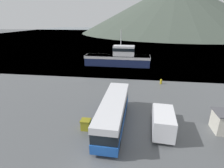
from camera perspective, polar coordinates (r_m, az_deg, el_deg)
name	(u,v)px	position (r m, az deg, el deg)	size (l,w,h in m)	color
ground_plane	(95,167)	(16.66, -5.68, -25.35)	(400.00, 400.00, 0.00)	#515456
water_surface	(134,34)	(155.43, 7.09, 15.86)	(240.00, 240.00, 0.00)	slate
hill_backdrop	(175,8)	(183.13, 19.88, 22.36)	(170.41, 170.41, 43.38)	#424C42
tour_bus	(113,111)	(20.60, 0.49, -8.85)	(2.85, 11.53, 3.26)	#194799
delivery_van	(163,120)	(20.68, 16.25, -11.20)	(2.64, 6.47, 2.58)	silver
fishing_boat	(118,58)	(47.81, 2.13, 8.49)	(17.53, 4.35, 9.41)	#19234C
storage_bin	(86,124)	(20.66, -8.54, -12.92)	(1.12, 1.02, 1.24)	olive
small_boat	(103,61)	(51.51, -3.11, 7.41)	(6.33, 3.72, 0.71)	black
mooring_bollard	(161,81)	(35.41, 15.72, 0.85)	(0.45, 0.45, 0.96)	#B29919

